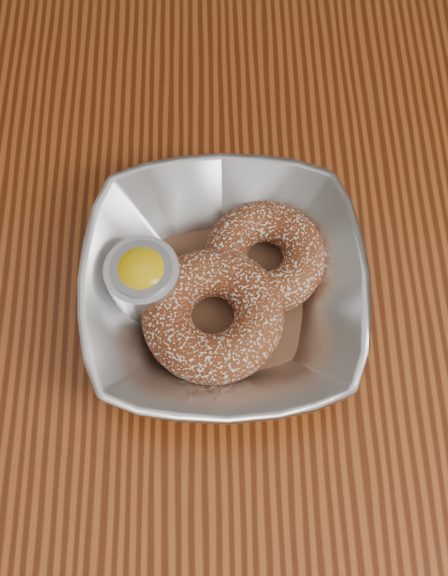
{
  "coord_description": "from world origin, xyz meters",
  "views": [
    {
      "loc": [
        -0.11,
        -0.14,
        1.25
      ],
      "look_at": [
        -0.11,
        0.06,
        0.78
      ],
      "focal_mm": 42.0,
      "sensor_mm": 36.0,
      "label": 1
    }
  ],
  "objects_px": {
    "donut_back": "(265,256)",
    "ramekin": "(144,280)",
    "table": "(344,397)",
    "serving_bowl": "(224,290)",
    "donut_front": "(213,315)"
  },
  "relations": [
    {
      "from": "donut_front",
      "to": "serving_bowl",
      "type": "bearing_deg",
      "value": 67.5
    },
    {
      "from": "serving_bowl",
      "to": "donut_front",
      "type": "distance_m",
      "value": 0.02
    },
    {
      "from": "donut_back",
      "to": "ramekin",
      "type": "relative_size",
      "value": 1.7
    },
    {
      "from": "serving_bowl",
      "to": "ramekin",
      "type": "height_order",
      "value": "ramekin"
    },
    {
      "from": "serving_bowl",
      "to": "donut_front",
      "type": "height_order",
      "value": "serving_bowl"
    },
    {
      "from": "table",
      "to": "ramekin",
      "type": "height_order",
      "value": "ramekin"
    },
    {
      "from": "donut_back",
      "to": "donut_front",
      "type": "distance_m",
      "value": 0.06
    },
    {
      "from": "donut_back",
      "to": "table",
      "type": "bearing_deg",
      "value": -47.64
    },
    {
      "from": "serving_bowl",
      "to": "donut_back",
      "type": "height_order",
      "value": "serving_bowl"
    },
    {
      "from": "table",
      "to": "donut_back",
      "type": "distance_m",
      "value": 0.17
    },
    {
      "from": "serving_bowl",
      "to": "ramekin",
      "type": "distance_m",
      "value": 0.06
    },
    {
      "from": "table",
      "to": "serving_bowl",
      "type": "bearing_deg",
      "value": 153.02
    },
    {
      "from": "donut_back",
      "to": "ramekin",
      "type": "distance_m",
      "value": 0.1
    },
    {
      "from": "table",
      "to": "donut_back",
      "type": "bearing_deg",
      "value": 132.36
    },
    {
      "from": "table",
      "to": "donut_back",
      "type": "relative_size",
      "value": 12.62
    }
  ]
}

